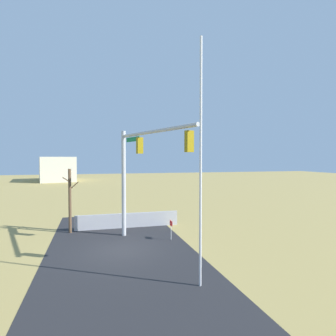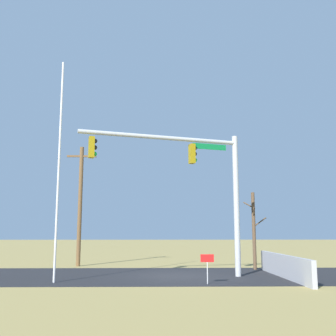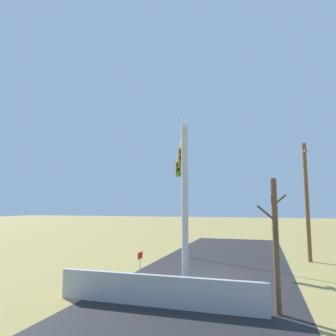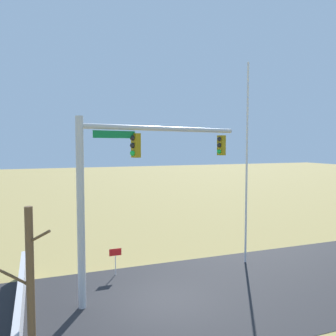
{
  "view_description": "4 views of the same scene",
  "coord_description": "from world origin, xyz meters",
  "px_view_note": "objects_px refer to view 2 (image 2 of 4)",
  "views": [
    {
      "loc": [
        -15.95,
        1.56,
        5.17
      ],
      "look_at": [
        -0.96,
        -2.51,
        4.63
      ],
      "focal_mm": 30.28,
      "sensor_mm": 36.0,
      "label": 1
    },
    {
      "loc": [
        -0.91,
        -20.3,
        2.2
      ],
      "look_at": [
        -0.53,
        -2.42,
        5.02
      ],
      "focal_mm": 42.55,
      "sensor_mm": 36.0,
      "label": 2
    },
    {
      "loc": [
        15.53,
        2.61,
        3.51
      ],
      "look_at": [
        -1.26,
        -2.55,
        5.69
      ],
      "focal_mm": 32.55,
      "sensor_mm": 36.0,
      "label": 3
    },
    {
      "loc": [
        4.39,
        12.19,
        5.96
      ],
      "look_at": [
        -1.11,
        -2.32,
        4.91
      ],
      "focal_mm": 37.39,
      "sensor_mm": 36.0,
      "label": 4
    }
  ],
  "objects_px": {
    "signal_mast": "(197,174)",
    "open_sign": "(207,262)",
    "flagpole": "(59,168)",
    "utility_pole": "(80,203)",
    "bare_tree": "(254,229)"
  },
  "relations": [
    {
      "from": "open_sign",
      "to": "utility_pole",
      "type": "bearing_deg",
      "value": 129.39
    },
    {
      "from": "bare_tree",
      "to": "flagpole",
      "type": "bearing_deg",
      "value": -150.57
    },
    {
      "from": "flagpole",
      "to": "bare_tree",
      "type": "xyz_separation_m",
      "value": [
        10.02,
        5.65,
        -2.71
      ]
    },
    {
      "from": "signal_mast",
      "to": "utility_pole",
      "type": "bearing_deg",
      "value": 136.56
    },
    {
      "from": "utility_pole",
      "to": "bare_tree",
      "type": "bearing_deg",
      "value": -12.71
    },
    {
      "from": "signal_mast",
      "to": "flagpole",
      "type": "bearing_deg",
      "value": -166.64
    },
    {
      "from": "signal_mast",
      "to": "open_sign",
      "type": "bearing_deg",
      "value": -84.45
    },
    {
      "from": "utility_pole",
      "to": "flagpole",
      "type": "bearing_deg",
      "value": -85.77
    },
    {
      "from": "flagpole",
      "to": "open_sign",
      "type": "xyz_separation_m",
      "value": [
        6.52,
        -0.62,
        -4.08
      ]
    },
    {
      "from": "utility_pole",
      "to": "bare_tree",
      "type": "relative_size",
      "value": 1.72
    },
    {
      "from": "flagpole",
      "to": "utility_pole",
      "type": "distance_m",
      "value": 8.13
    },
    {
      "from": "bare_tree",
      "to": "utility_pole",
      "type": "bearing_deg",
      "value": 167.29
    },
    {
      "from": "signal_mast",
      "to": "open_sign",
      "type": "distance_m",
      "value": 4.55
    },
    {
      "from": "signal_mast",
      "to": "flagpole",
      "type": "relative_size",
      "value": 0.77
    },
    {
      "from": "bare_tree",
      "to": "open_sign",
      "type": "xyz_separation_m",
      "value": [
        -3.49,
        -6.27,
        -1.37
      ]
    }
  ]
}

